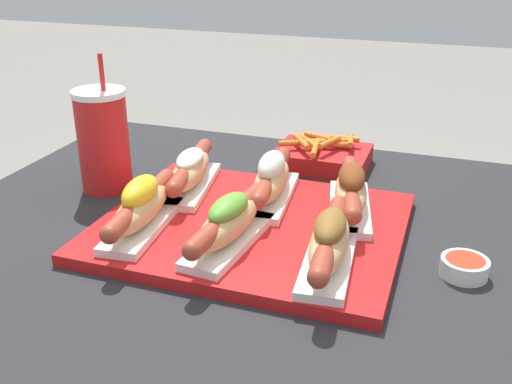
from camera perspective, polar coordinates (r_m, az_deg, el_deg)
name	(u,v)px	position (r m, az deg, el deg)	size (l,w,h in m)	color
serving_tray	(252,227)	(0.90, -0.42, -3.36)	(0.44, 0.36, 0.02)	red
hot_dog_0	(141,207)	(0.87, -10.87, -1.37)	(0.08, 0.22, 0.08)	white
hot_dog_1	(229,222)	(0.81, -2.61, -2.92)	(0.08, 0.22, 0.07)	white
hot_dog_2	(329,242)	(0.77, 7.01, -4.73)	(0.08, 0.22, 0.07)	white
hot_dog_3	(191,170)	(1.00, -6.25, 2.05)	(0.09, 0.22, 0.07)	white
hot_dog_4	(271,179)	(0.95, 1.48, 1.22)	(0.08, 0.22, 0.08)	white
hot_dog_5	(351,191)	(0.92, 9.01, 0.08)	(0.10, 0.22, 0.08)	white
sauce_bowl	(464,266)	(0.83, 19.23, -6.71)	(0.06, 0.06, 0.02)	white
drink_cup	(103,140)	(1.05, -14.34, 4.79)	(0.09, 0.09, 0.24)	red
fries_basket	(322,156)	(1.15, 6.34, 3.41)	(0.17, 0.14, 0.06)	#B21919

